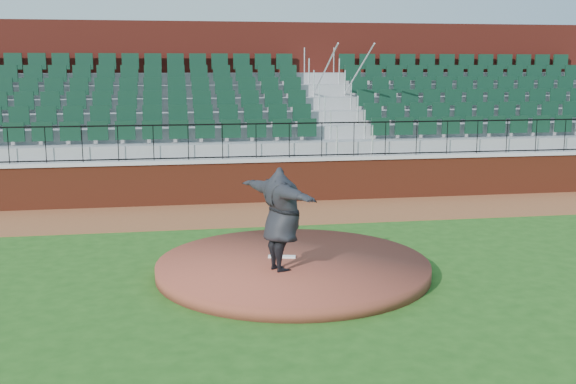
# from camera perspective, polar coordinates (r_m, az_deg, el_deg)

# --- Properties ---
(ground) EXTENTS (90.00, 90.00, 0.00)m
(ground) POSITION_cam_1_polar(r_m,az_deg,el_deg) (13.53, 1.08, -6.57)
(ground) COLOR #204F16
(ground) RESTS_ON ground
(warning_track) EXTENTS (34.00, 3.20, 0.01)m
(warning_track) POSITION_cam_1_polar(r_m,az_deg,el_deg) (18.69, -2.02, -1.75)
(warning_track) COLOR brown
(warning_track) RESTS_ON ground
(field_wall) EXTENTS (34.00, 0.35, 1.20)m
(field_wall) POSITION_cam_1_polar(r_m,az_deg,el_deg) (20.13, -2.64, 0.85)
(field_wall) COLOR maroon
(field_wall) RESTS_ON ground
(wall_cap) EXTENTS (34.00, 0.45, 0.10)m
(wall_cap) POSITION_cam_1_polar(r_m,az_deg,el_deg) (20.04, -2.65, 2.69)
(wall_cap) COLOR #B7B7B7
(wall_cap) RESTS_ON field_wall
(wall_railing) EXTENTS (34.00, 0.05, 1.00)m
(wall_railing) POSITION_cam_1_polar(r_m,az_deg,el_deg) (19.97, -2.67, 4.25)
(wall_railing) COLOR black
(wall_railing) RESTS_ON wall_cap
(seating_stands) EXTENTS (34.00, 5.10, 4.60)m
(seating_stands) POSITION_cam_1_polar(r_m,az_deg,el_deg) (22.62, -3.53, 6.25)
(seating_stands) COLOR gray
(seating_stands) RESTS_ON ground
(concourse_wall) EXTENTS (34.00, 0.50, 5.50)m
(concourse_wall) POSITION_cam_1_polar(r_m,az_deg,el_deg) (25.37, -4.24, 7.72)
(concourse_wall) COLOR maroon
(concourse_wall) RESTS_ON ground
(pitchers_mound) EXTENTS (5.26, 5.26, 0.25)m
(pitchers_mound) POSITION_cam_1_polar(r_m,az_deg,el_deg) (13.33, 0.42, -6.27)
(pitchers_mound) COLOR brown
(pitchers_mound) RESTS_ON ground
(pitching_rubber) EXTENTS (0.55, 0.25, 0.04)m
(pitching_rubber) POSITION_cam_1_polar(r_m,az_deg,el_deg) (13.52, -0.51, -5.40)
(pitching_rubber) COLOR white
(pitching_rubber) RESTS_ON pitchers_mound
(pitcher) EXTENTS (1.52, 2.43, 1.92)m
(pitcher) POSITION_cam_1_polar(r_m,az_deg,el_deg) (12.48, -0.58, -2.28)
(pitcher) COLOR black
(pitcher) RESTS_ON pitchers_mound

